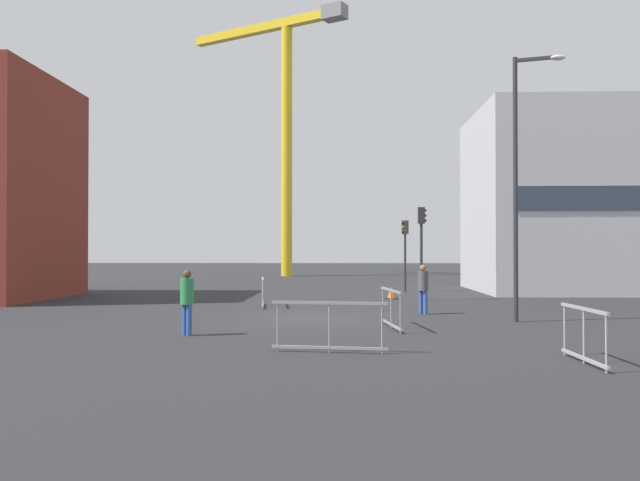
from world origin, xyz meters
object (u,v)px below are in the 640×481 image
construction_crane (284,105)px  traffic_light_median (421,238)px  pedestrian_walking (423,285)px  traffic_cone_orange (392,293)px  pedestrian_waiting (187,297)px  traffic_light_near (405,243)px  streetlamp_tall (521,169)px

construction_crane → traffic_light_median: bearing=-71.9°
pedestrian_walking → traffic_cone_orange: bearing=94.7°
pedestrian_waiting → traffic_light_near: bearing=67.3°
streetlamp_tall → construction_crane: bearing=107.2°
construction_crane → traffic_light_near: construction_crane is taller
pedestrian_waiting → traffic_cone_orange: size_ratio=3.12×
traffic_light_median → pedestrian_waiting: traffic_light_median is taller
traffic_light_near → traffic_light_median: bearing=-88.6°
traffic_light_near → traffic_cone_orange: traffic_light_near is taller
traffic_light_median → traffic_cone_orange: size_ratio=7.45×
streetlamp_tall → pedestrian_waiting: 10.56m
construction_crane → pedestrian_walking: bearing=-76.3°
streetlamp_tall → traffic_light_near: 14.08m
pedestrian_waiting → traffic_cone_orange: bearing=63.6°
pedestrian_waiting → streetlamp_tall: bearing=19.9°
pedestrian_walking → traffic_light_median: bearing=83.5°
pedestrian_walking → traffic_cone_orange: 6.74m
construction_crane → streetlamp_tall: size_ratio=2.65×
streetlamp_tall → traffic_light_median: streetlamp_tall is taller
construction_crane → pedestrian_walking: (7.45, -30.49, -12.96)m
traffic_cone_orange → pedestrian_walking: bearing=-85.3°
streetlamp_tall → traffic_light_median: bearing=104.1°
streetlamp_tall → traffic_light_near: bearing=98.9°
construction_crane → streetlamp_tall: bearing=-72.8°
construction_crane → traffic_light_near: bearing=-67.2°
construction_crane → streetlamp_tall: construction_crane is taller
traffic_cone_orange → streetlamp_tall: bearing=-70.2°
pedestrian_waiting → traffic_cone_orange: pedestrian_waiting is taller
traffic_light_near → pedestrian_waiting: traffic_light_near is taller
traffic_light_median → traffic_light_near: traffic_light_median is taller
construction_crane → traffic_cone_orange: (6.90, -23.81, -13.68)m
traffic_light_near → pedestrian_waiting: size_ratio=2.20×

